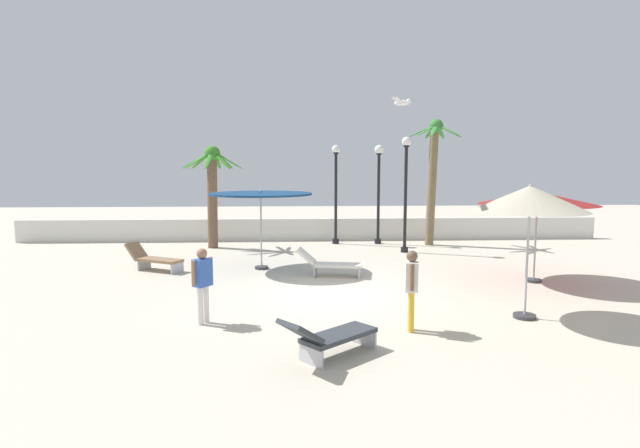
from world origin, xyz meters
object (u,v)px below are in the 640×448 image
palm_tree_0 (212,183)px  lounge_chair_2 (154,258)px  lamp_post_1 (336,187)px  lamp_post_2 (406,185)px  lounge_chair_1 (329,336)px  patio_umbrella_1 (530,199)px  palm_tree_1 (433,168)px  guest_1 (203,279)px  seagull_0 (402,102)px  patio_umbrella_0 (538,199)px  lounge_chair_0 (329,264)px  lamp_post_0 (379,183)px  guest_0 (411,283)px  patio_umbrella_2 (261,196)px

palm_tree_0 → lounge_chair_2: palm_tree_0 is taller
lamp_post_1 → lamp_post_2: size_ratio=0.95×
palm_tree_0 → lounge_chair_1: palm_tree_0 is taller
patio_umbrella_1 → palm_tree_0: 12.68m
palm_tree_1 → lounge_chair_1: 13.38m
guest_1 → seagull_0: (4.26, 0.99, 3.68)m
palm_tree_1 → lounge_chair_1: palm_tree_1 is taller
patio_umbrella_0 → palm_tree_0: size_ratio=0.79×
lounge_chair_0 → guest_1: 5.19m
lamp_post_1 → lounge_chair_0: lamp_post_1 is taller
seagull_0 → lamp_post_0: bearing=83.3°
palm_tree_1 → lamp_post_0: (-2.15, 0.42, -0.63)m
lamp_post_0 → lounge_chair_0: 7.02m
patio_umbrella_1 → seagull_0: (-2.52, 0.95, 2.08)m
lamp_post_0 → patio_umbrella_1: bearing=-82.4°
patio_umbrella_0 → lounge_chair_0: size_ratio=1.63×
palm_tree_1 → guest_0: size_ratio=3.19×
guest_0 → seagull_0: (0.11, 1.66, 3.65)m
patio_umbrella_2 → lounge_chair_0: size_ratio=1.64×
patio_umbrella_0 → palm_tree_1: size_ratio=0.62×
patio_umbrella_2 → seagull_0: size_ratio=3.08×
patio_umbrella_2 → guest_0: 7.15m
patio_umbrella_2 → guest_0: size_ratio=1.99×
lamp_post_1 → patio_umbrella_1: bearing=-73.3°
patio_umbrella_1 → lamp_post_0: lamp_post_0 is taller
palm_tree_0 → lamp_post_0: 6.74m
lamp_post_2 → seagull_0: size_ratio=4.15×
guest_0 → lamp_post_0: bearing=83.7°
palm_tree_1 → lounge_chair_2: bearing=-155.1°
palm_tree_1 → lounge_chair_2: (-10.02, -4.64, -2.78)m
lamp_post_1 → lounge_chair_2: lamp_post_1 is taller
palm_tree_1 → lamp_post_1: size_ratio=1.25×
patio_umbrella_2 → palm_tree_1: (6.69, 4.54, 0.86)m
lamp_post_0 → patio_umbrella_2: bearing=-132.5°
palm_tree_0 → palm_tree_1: size_ratio=0.79×
patio_umbrella_0 → lamp_post_1: (-4.96, 7.27, 0.04)m
lamp_post_0 → guest_0: size_ratio=2.56×
palm_tree_1 → lounge_chair_2: palm_tree_1 is taller
patio_umbrella_0 → seagull_0: size_ratio=3.06×
patio_umbrella_2 → lounge_chair_1: patio_umbrella_2 is taller
seagull_0 → lamp_post_2: bearing=76.4°
lamp_post_1 → lounge_chair_0: (-0.73, -6.30, -1.99)m
lounge_chair_1 → lamp_post_1: bearing=84.7°
lounge_chair_1 → guest_1: bearing=140.7°
patio_umbrella_1 → guest_0: bearing=-164.9°
seagull_0 → patio_umbrella_2: bearing=127.1°
palm_tree_1 → seagull_0: size_ratio=4.94×
lounge_chair_2 → palm_tree_1: bearing=24.9°
lamp_post_0 → lounge_chair_1: lamp_post_0 is taller
lamp_post_1 → lounge_chair_0: size_ratio=2.10×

